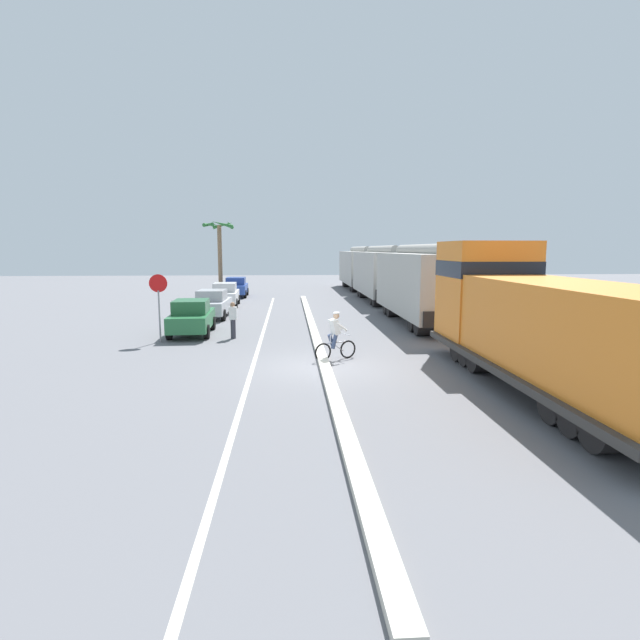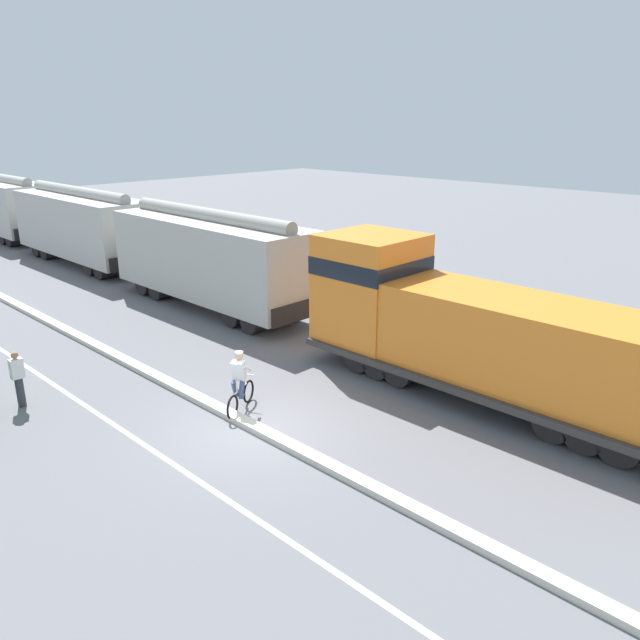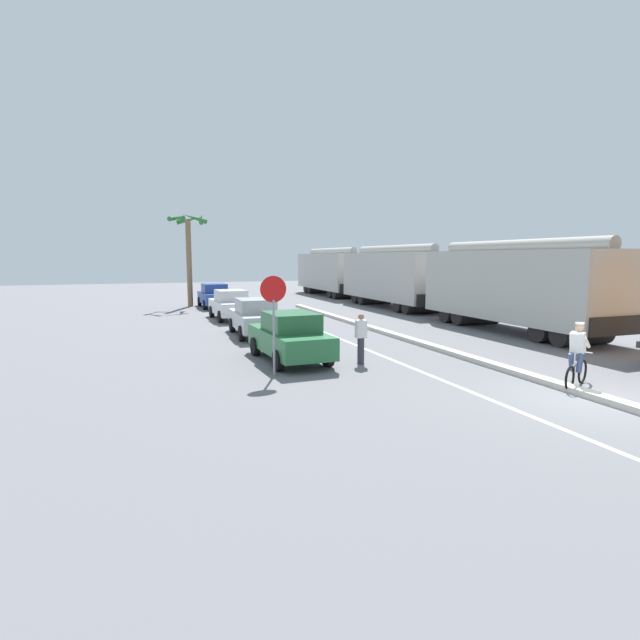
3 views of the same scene
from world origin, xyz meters
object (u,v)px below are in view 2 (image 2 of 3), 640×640
(hopper_car_lead, at_px, (211,259))
(hopper_car_middle, at_px, (82,226))
(hopper_car_trailing, at_px, (1,206))
(locomotive, at_px, (466,333))
(pedestrian_by_cars, at_px, (18,378))
(cyclist, at_px, (240,383))

(hopper_car_lead, distance_m, hopper_car_middle, 11.60)
(hopper_car_lead, height_order, hopper_car_trailing, same)
(locomotive, xyz_separation_m, pedestrian_by_cars, (-9.46, 8.23, -0.95))
(locomotive, bearing_deg, hopper_car_middle, 90.00)
(hopper_car_lead, distance_m, cyclist, 10.13)
(hopper_car_trailing, xyz_separation_m, pedestrian_by_cars, (-9.46, -27.12, -1.23))
(hopper_car_trailing, bearing_deg, hopper_car_middle, -90.00)
(hopper_car_lead, xyz_separation_m, cyclist, (-5.36, -8.51, -1.26))
(hopper_car_lead, xyz_separation_m, hopper_car_trailing, (0.00, 23.20, 0.00))
(hopper_car_trailing, xyz_separation_m, cyclist, (-5.36, -31.71, -1.26))
(hopper_car_trailing, bearing_deg, cyclist, -99.59)
(hopper_car_trailing, distance_m, cyclist, 32.18)
(locomotive, xyz_separation_m, hopper_car_lead, (-0.00, 12.16, 0.28))
(hopper_car_middle, distance_m, pedestrian_by_cars, 18.22)
(hopper_car_middle, height_order, pedestrian_by_cars, hopper_car_middle)
(hopper_car_lead, bearing_deg, pedestrian_by_cars, -157.46)
(locomotive, distance_m, hopper_car_middle, 23.76)
(locomotive, bearing_deg, pedestrian_by_cars, 138.97)
(locomotive, height_order, hopper_car_middle, locomotive)
(hopper_car_lead, height_order, cyclist, hopper_car_lead)
(locomotive, height_order, cyclist, locomotive)
(hopper_car_middle, bearing_deg, locomotive, -90.00)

